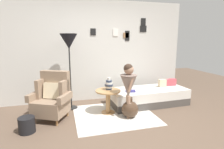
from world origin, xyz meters
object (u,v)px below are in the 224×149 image
(floor_lamp, at_px, (69,44))
(magazine_basket, at_px, (27,125))
(book_on_daybed, at_px, (130,91))
(side_table, at_px, (108,97))
(daybed, at_px, (148,96))
(person_child, at_px, (128,84))
(demijohn_near, at_px, (130,109))
(armchair, at_px, (52,98))
(vase_striped, at_px, (109,85))

(floor_lamp, bearing_deg, magazine_basket, -130.04)
(floor_lamp, xyz_separation_m, book_on_daybed, (1.35, -0.35, -1.08))
(floor_lamp, bearing_deg, side_table, -33.55)
(daybed, distance_m, person_child, 1.12)
(person_child, distance_m, book_on_daybed, 0.65)
(book_on_daybed, distance_m, demijohn_near, 0.60)
(side_table, bearing_deg, demijohn_near, -42.34)
(armchair, xyz_separation_m, demijohn_near, (1.54, -0.39, -0.26))
(person_child, bearing_deg, armchair, 165.41)
(armchair, height_order, side_table, armchair)
(armchair, distance_m, person_child, 1.58)
(side_table, bearing_deg, daybed, 14.04)
(armchair, height_order, floor_lamp, floor_lamp)
(daybed, bearing_deg, demijohn_near, -139.41)
(demijohn_near, bearing_deg, armchair, 165.82)
(vase_striped, distance_m, floor_lamp, 1.26)
(vase_striped, bearing_deg, floor_lamp, 149.76)
(daybed, relative_size, demijohn_near, 4.39)
(floor_lamp, distance_m, demijohn_near, 1.95)
(armchair, distance_m, magazine_basket, 0.72)
(armchair, relative_size, magazine_basket, 3.46)
(side_table, relative_size, book_on_daybed, 2.49)
(demijohn_near, bearing_deg, floor_lamp, 143.29)
(armchair, bearing_deg, daybed, 5.90)
(daybed, bearing_deg, vase_striped, -167.77)
(side_table, xyz_separation_m, book_on_daybed, (0.58, 0.16, 0.04))
(floor_lamp, xyz_separation_m, magazine_basket, (-0.82, -0.97, -1.36))
(magazine_basket, bearing_deg, daybed, 15.35)
(person_child, height_order, demijohn_near, person_child)
(armchair, distance_m, floor_lamp, 1.22)
(person_child, distance_m, demijohn_near, 0.55)
(floor_lamp, height_order, magazine_basket, floor_lamp)
(floor_lamp, bearing_deg, demijohn_near, -36.71)
(floor_lamp, distance_m, magazine_basket, 1.86)
(floor_lamp, relative_size, magazine_basket, 6.19)
(demijohn_near, bearing_deg, vase_striped, 131.86)
(armchair, xyz_separation_m, vase_striped, (1.19, 0.00, 0.20))
(book_on_daybed, relative_size, demijohn_near, 0.50)
(daybed, height_order, book_on_daybed, book_on_daybed)
(armchair, bearing_deg, vase_striped, 0.05)
(side_table, relative_size, magazine_basket, 1.95)
(armchair, xyz_separation_m, side_table, (1.16, -0.04, -0.07))
(armchair, height_order, magazine_basket, armchair)
(side_table, distance_m, floor_lamp, 1.45)
(daybed, relative_size, vase_striped, 7.15)
(floor_lamp, distance_m, book_on_daybed, 1.77)
(book_on_daybed, bearing_deg, demijohn_near, -111.70)
(floor_lamp, relative_size, book_on_daybed, 7.88)
(vase_striped, distance_m, magazine_basket, 1.76)
(armchair, distance_m, vase_striped, 1.21)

